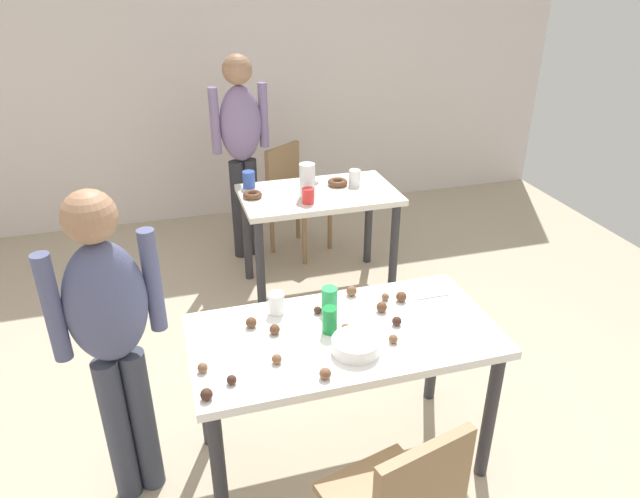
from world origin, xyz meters
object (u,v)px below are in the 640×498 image
(person_adult_far, at_px, (241,141))
(pitcher_far, at_px, (307,180))
(dining_table_far, at_px, (319,208))
(mixing_bowl, at_px, (356,345))
(chair_far_table, at_px, (293,193))
(person_girl_near, at_px, (112,330))
(soda_can, at_px, (330,320))
(dining_table_near, at_px, (343,351))

(person_adult_far, distance_m, pitcher_far, 0.79)
(dining_table_far, height_order, mixing_bowl, mixing_bowl)
(chair_far_table, xyz_separation_m, person_girl_near, (-1.29, -2.21, 0.39))
(dining_table_far, distance_m, pitcher_far, 0.26)
(chair_far_table, height_order, person_girl_near, person_girl_near)
(dining_table_far, distance_m, chair_far_table, 0.67)
(person_girl_near, relative_size, soda_can, 12.21)
(person_girl_near, bearing_deg, soda_can, -4.11)
(dining_table_near, distance_m, dining_table_far, 1.68)
(mixing_bowl, bearing_deg, soda_can, 110.93)
(dining_table_near, height_order, person_girl_near, person_girl_near)
(person_girl_near, distance_m, pitcher_far, 1.93)
(mixing_bowl, height_order, pitcher_far, pitcher_far)
(chair_far_table, bearing_deg, pitcher_far, -95.68)
(dining_table_near, height_order, person_adult_far, person_adult_far)
(dining_table_near, relative_size, soda_can, 11.05)
(mixing_bowl, relative_size, pitcher_far, 0.88)
(person_girl_near, relative_size, person_adult_far, 0.93)
(dining_table_near, xyz_separation_m, person_adult_far, (-0.06, 2.30, 0.32))
(person_adult_far, bearing_deg, dining_table_far, -57.30)
(dining_table_far, relative_size, person_girl_near, 0.73)
(person_girl_near, height_order, person_adult_far, person_adult_far)
(soda_can, bearing_deg, person_girl_near, 175.89)
(pitcher_far, bearing_deg, soda_can, -101.61)
(dining_table_far, height_order, pitcher_far, pitcher_far)
(dining_table_far, distance_m, soda_can, 1.68)
(person_adult_far, relative_size, mixing_bowl, 7.83)
(chair_far_table, xyz_separation_m, pitcher_far, (-0.07, -0.72, 0.37))
(dining_table_near, relative_size, dining_table_far, 1.25)
(chair_far_table, height_order, person_adult_far, person_adult_far)
(pitcher_far, bearing_deg, chair_far_table, 84.32)
(dining_table_near, bearing_deg, mixing_bowl, -87.93)
(dining_table_near, relative_size, chair_far_table, 1.55)
(chair_far_table, bearing_deg, soda_can, -99.76)
(dining_table_near, distance_m, soda_can, 0.17)
(soda_can, bearing_deg, person_adult_far, 90.13)
(dining_table_far, xyz_separation_m, chair_far_table, (-0.03, 0.66, -0.13))
(dining_table_near, xyz_separation_m, dining_table_far, (0.36, 1.64, -0.02))
(dining_table_near, height_order, mixing_bowl, mixing_bowl)
(dining_table_far, relative_size, chair_far_table, 1.24)
(mixing_bowl, relative_size, soda_can, 1.67)
(dining_table_near, xyz_separation_m, person_girl_near, (-0.95, 0.09, 0.24))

